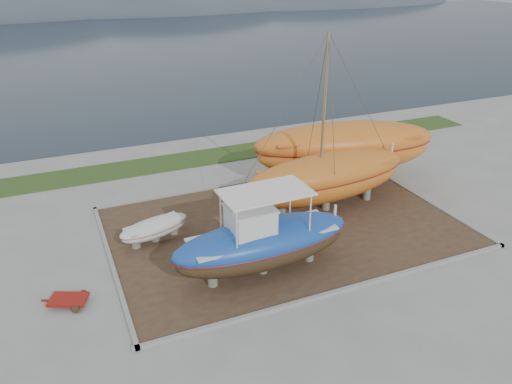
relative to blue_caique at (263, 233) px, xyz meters
name	(u,v)px	position (x,y,z in m)	size (l,w,h in m)	color
ground	(322,266)	(2.82, -0.57, -2.09)	(140.00, 140.00, 0.00)	gray
dirt_patch	(285,227)	(2.82, 3.43, -2.06)	(18.00, 12.00, 0.06)	#422D1E
curb_frame	(285,226)	(2.82, 3.43, -2.02)	(18.60, 12.60, 0.15)	gray
grass_strip	(215,156)	(2.82, 14.93, -2.05)	(44.00, 3.00, 0.08)	#284219
sea	(106,46)	(2.82, 69.43, -2.09)	(260.00, 100.00, 0.04)	#192532
mountain_ridge	(74,14)	(2.82, 124.43, -2.09)	(200.00, 36.00, 20.00)	#333D49
blue_caique	(263,233)	(0.00, 0.00, 0.00)	(8.45, 2.64, 4.06)	#1A49A4
white_dinghy	(155,230)	(-3.88, 4.77, -1.47)	(3.73, 1.40, 1.12)	silver
orange_sailboat	(331,127)	(5.89, 4.33, 2.87)	(10.09, 2.98, 9.81)	#C7671E
orange_bare_hull	(344,154)	(8.85, 7.30, -0.12)	(11.64, 3.49, 3.82)	#C7671E
red_trailer	(69,301)	(-8.38, 1.09, -1.93)	(2.28, 1.14, 0.32)	maroon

